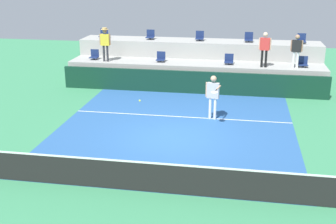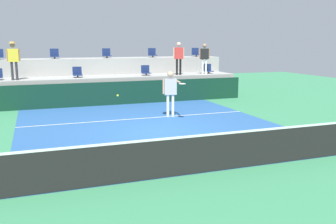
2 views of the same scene
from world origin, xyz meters
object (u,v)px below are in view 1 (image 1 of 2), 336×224
(stadium_chair_upper_right, at_px, (249,38))
(tennis_player, at_px, (213,93))
(stadium_chair_lower_far_left, at_px, (94,55))
(stadium_chair_upper_far_left, at_px, (104,34))
(stadium_chair_upper_center, at_px, (200,37))
(tennis_ball, at_px, (140,101))
(stadium_chair_upper_far_right, at_px, (302,39))
(stadium_chair_lower_right, at_px, (229,60))
(stadium_chair_lower_far_right, at_px, (303,63))
(spectator_in_white, at_px, (265,46))
(spectator_with_hat, at_px, (105,41))
(stadium_chair_upper_left, at_px, (150,35))
(stadium_chair_lower_left, at_px, (161,58))
(spectator_in_grey, at_px, (297,48))

(stadium_chair_upper_right, xyz_separation_m, tennis_player, (-1.37, -6.70, -1.19))
(stadium_chair_lower_far_left, bearing_deg, stadium_chair_upper_far_left, 90.57)
(stadium_chair_upper_center, distance_m, tennis_ball, 8.80)
(stadium_chair_upper_far_left, bearing_deg, stadium_chair_upper_center, 0.00)
(stadium_chair_upper_far_right, height_order, tennis_ball, stadium_chair_upper_far_right)
(stadium_chair_lower_right, bearing_deg, stadium_chair_lower_far_right, 0.00)
(stadium_chair_lower_far_right, bearing_deg, spectator_in_white, -168.63)
(stadium_chair_upper_center, height_order, stadium_chair_upper_right, same)
(stadium_chair_upper_center, height_order, spectator_with_hat, spectator_with_hat)
(stadium_chair_lower_far_right, relative_size, stadium_chair_upper_left, 1.00)
(stadium_chair_upper_center, relative_size, stadium_chair_upper_far_right, 1.00)
(spectator_in_white, bearing_deg, stadium_chair_upper_far_left, 166.03)
(stadium_chair_upper_center, distance_m, tennis_player, 6.92)
(tennis_player, height_order, spectator_with_hat, spectator_with_hat)
(stadium_chair_lower_left, xyz_separation_m, tennis_ball, (0.50, -6.84, -0.22))
(tennis_player, bearing_deg, stadium_chair_lower_far_left, 143.56)
(stadium_chair_lower_far_left, bearing_deg, stadium_chair_upper_far_right, 9.53)
(stadium_chair_upper_left, height_order, stadium_chair_upper_center, same)
(stadium_chair_lower_right, distance_m, stadium_chair_upper_center, 2.61)
(stadium_chair_upper_center, bearing_deg, stadium_chair_upper_far_right, 0.00)
(stadium_chair_lower_far_left, distance_m, stadium_chair_lower_far_right, 10.67)
(spectator_in_grey, bearing_deg, stadium_chair_lower_left, 176.70)
(stadium_chair_lower_left, bearing_deg, tennis_ball, -85.79)
(spectator_in_white, bearing_deg, spectator_with_hat, -180.00)
(stadium_chair_lower_right, xyz_separation_m, spectator_with_hat, (-6.31, -0.38, 0.85))
(stadium_chair_lower_far_left, relative_size, spectator_in_grey, 0.32)
(stadium_chair_upper_center, xyz_separation_m, stadium_chair_upper_right, (2.62, 0.00, 0.00))
(stadium_chair_upper_far_right, distance_m, spectator_in_white, 2.93)
(stadium_chair_upper_right, bearing_deg, stadium_chair_upper_center, 180.00)
(stadium_chair_lower_far_left, relative_size, stadium_chair_upper_left, 1.00)
(stadium_chair_upper_center, bearing_deg, stadium_chair_lower_far_left, -161.51)
(stadium_chair_upper_center, distance_m, stadium_chair_upper_right, 2.62)
(stadium_chair_lower_far_right, height_order, stadium_chair_upper_center, stadium_chair_upper_center)
(stadium_chair_lower_far_right, relative_size, spectator_with_hat, 0.30)
(stadium_chair_upper_far_right, relative_size, tennis_ball, 7.65)
(stadium_chair_lower_left, relative_size, spectator_in_white, 0.31)
(stadium_chair_upper_right, bearing_deg, tennis_ball, -114.41)
(stadium_chair_upper_right, distance_m, stadium_chair_upper_far_right, 2.71)
(stadium_chair_lower_far_right, bearing_deg, stadium_chair_lower_right, 180.00)
(stadium_chair_lower_far_right, relative_size, tennis_ball, 7.65)
(stadium_chair_lower_right, distance_m, stadium_chair_upper_far_right, 4.16)
(spectator_in_grey, bearing_deg, stadium_chair_upper_left, 163.96)
(stadium_chair_upper_far_right, distance_m, spectator_in_grey, 2.24)
(stadium_chair_upper_left, xyz_separation_m, tennis_ball, (1.43, -8.64, -1.07))
(stadium_chair_lower_left, height_order, stadium_chair_lower_far_right, same)
(tennis_ball, bearing_deg, spectator_in_grey, 46.34)
(stadium_chair_lower_far_left, relative_size, spectator_with_hat, 0.30)
(stadium_chair_lower_left, relative_size, stadium_chair_upper_far_left, 1.00)
(stadium_chair_lower_far_left, distance_m, stadium_chair_upper_center, 5.74)
(stadium_chair_lower_right, distance_m, stadium_chair_lower_far_right, 3.60)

